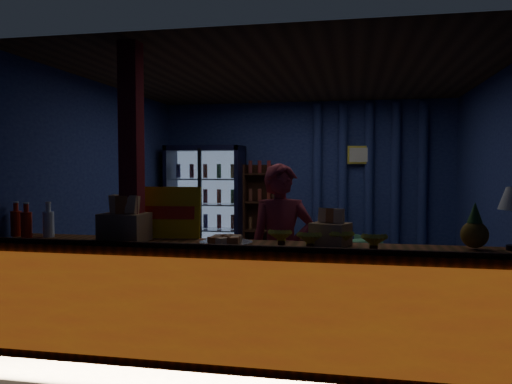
% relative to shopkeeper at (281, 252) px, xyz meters
% --- Properties ---
extents(ground, '(4.60, 4.60, 0.00)m').
position_rel_shopkeeper_xyz_m(ground, '(-0.13, 1.36, -0.80)').
color(ground, '#515154').
rests_on(ground, ground).
extents(room_walls, '(4.60, 4.60, 4.60)m').
position_rel_shopkeeper_xyz_m(room_walls, '(-0.13, 1.36, 0.77)').
color(room_walls, navy).
rests_on(room_walls, ground).
extents(counter, '(4.40, 0.57, 0.99)m').
position_rel_shopkeeper_xyz_m(counter, '(-0.13, -0.55, -0.32)').
color(counter, brown).
rests_on(counter, ground).
extents(support_post, '(0.16, 0.16, 2.60)m').
position_rel_shopkeeper_xyz_m(support_post, '(-1.18, -0.54, 0.50)').
color(support_post, maroon).
rests_on(support_post, ground).
extents(beverage_cooler, '(1.20, 0.62, 1.90)m').
position_rel_shopkeeper_xyz_m(beverage_cooler, '(-1.68, 3.28, 0.13)').
color(beverage_cooler, black).
rests_on(beverage_cooler, ground).
extents(bottle_shelf, '(0.50, 0.28, 1.60)m').
position_rel_shopkeeper_xyz_m(bottle_shelf, '(-0.83, 3.42, -0.01)').
color(bottle_shelf, '#351911').
rests_on(bottle_shelf, ground).
extents(curtain_folds, '(1.74, 0.14, 2.50)m').
position_rel_shopkeeper_xyz_m(curtain_folds, '(0.87, 3.50, 0.50)').
color(curtain_folds, navy).
rests_on(curtain_folds, room_walls).
extents(framed_picture, '(0.36, 0.04, 0.28)m').
position_rel_shopkeeper_xyz_m(framed_picture, '(0.72, 3.46, 0.95)').
color(framed_picture, yellow).
rests_on(framed_picture, room_walls).
extents(shopkeeper, '(0.66, 0.52, 1.60)m').
position_rel_shopkeeper_xyz_m(shopkeeper, '(0.00, 0.00, 0.00)').
color(shopkeeper, maroon).
rests_on(shopkeeper, ground).
extents(green_chair, '(0.89, 0.89, 0.59)m').
position_rel_shopkeeper_xyz_m(green_chair, '(0.60, 2.69, -0.51)').
color(green_chair, '#56AC6C').
rests_on(green_chair, ground).
extents(side_table, '(0.73, 0.65, 0.66)m').
position_rel_shopkeeper_xyz_m(side_table, '(0.14, 2.78, -0.52)').
color(side_table, '#351911').
rests_on(side_table, ground).
extents(yellow_sign, '(0.57, 0.18, 0.45)m').
position_rel_shopkeeper_xyz_m(yellow_sign, '(-0.95, -0.32, 0.37)').
color(yellow_sign, '#E3B80B').
rests_on(yellow_sign, counter).
extents(soda_bottles, '(0.42, 0.18, 0.31)m').
position_rel_shopkeeper_xyz_m(soda_bottles, '(-2.18, -0.48, 0.28)').
color(soda_bottles, red).
rests_on(soda_bottles, counter).
extents(snack_box_left, '(0.37, 0.31, 0.39)m').
position_rel_shopkeeper_xyz_m(snack_box_left, '(-1.24, -0.57, 0.29)').
color(snack_box_left, tan).
rests_on(snack_box_left, counter).
extents(snack_box_centre, '(0.34, 0.31, 0.29)m').
position_rel_shopkeeper_xyz_m(snack_box_centre, '(0.46, -0.46, 0.25)').
color(snack_box_centre, tan).
rests_on(snack_box_centre, counter).
extents(pastry_tray, '(0.43, 0.43, 0.07)m').
position_rel_shopkeeper_xyz_m(pastry_tray, '(-0.37, -0.57, 0.17)').
color(pastry_tray, silver).
rests_on(pastry_tray, counter).
extents(banana_bunches, '(0.93, 0.28, 0.15)m').
position_rel_shopkeeper_xyz_m(banana_bunches, '(0.43, -0.57, 0.22)').
color(banana_bunches, yellow).
rests_on(banana_bunches, counter).
extents(pineapple, '(0.20, 0.20, 0.35)m').
position_rel_shopkeeper_xyz_m(pineapple, '(1.53, -0.44, 0.29)').
color(pineapple, '#866218').
rests_on(pineapple, counter).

